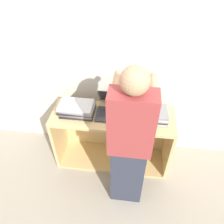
% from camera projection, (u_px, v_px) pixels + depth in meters
% --- Properties ---
extents(ground_plane, '(12.00, 12.00, 0.00)m').
position_uv_depth(ground_plane, '(110.00, 173.00, 2.82)').
color(ground_plane, '#9E9384').
extents(wall_back, '(8.00, 0.05, 2.40)m').
position_uv_depth(wall_back, '(117.00, 69.00, 2.44)').
color(wall_back, beige).
rests_on(wall_back, ground_plane).
extents(cart, '(1.40, 0.48, 0.80)m').
position_uv_depth(cart, '(113.00, 135.00, 2.78)').
color(cart, tan).
rests_on(cart, ground_plane).
extents(laptop_open, '(0.38, 0.38, 0.24)m').
position_uv_depth(laptop_open, '(113.00, 109.00, 2.47)').
color(laptop_open, '#333338').
rests_on(laptop_open, cart).
extents(laptop_stack_left, '(0.40, 0.28, 0.12)m').
position_uv_depth(laptop_stack_left, '(77.00, 109.00, 2.46)').
color(laptop_stack_left, '#232326').
rests_on(laptop_stack_left, cart).
extents(laptop_stack_right, '(0.39, 0.28, 0.12)m').
position_uv_depth(laptop_stack_right, '(150.00, 115.00, 2.38)').
color(laptop_stack_right, gray).
rests_on(laptop_stack_right, cart).
extents(person, '(0.40, 0.53, 1.72)m').
position_uv_depth(person, '(129.00, 146.00, 2.04)').
color(person, '#2D3342').
rests_on(person, ground_plane).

